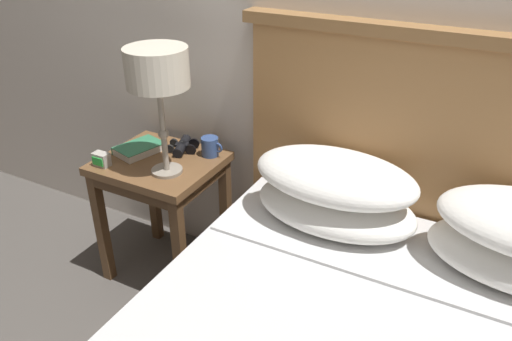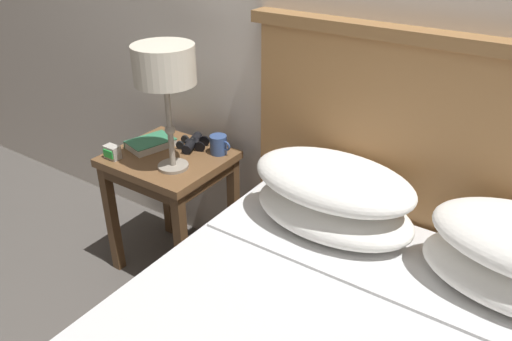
{
  "view_description": "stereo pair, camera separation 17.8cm",
  "coord_description": "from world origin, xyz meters",
  "views": [
    {
      "loc": [
        0.59,
        -0.92,
        1.61
      ],
      "look_at": [
        -0.19,
        0.55,
        0.71
      ],
      "focal_mm": 35.0,
      "sensor_mm": 36.0,
      "label": 1
    },
    {
      "loc": [
        0.74,
        -0.82,
        1.61
      ],
      "look_at": [
        -0.19,
        0.55,
        0.71
      ],
      "focal_mm": 35.0,
      "sensor_mm": 36.0,
      "label": 2
    }
  ],
  "objects": [
    {
      "name": "binoculars_pair",
      "position": [
        -0.66,
        0.72,
        0.63
      ],
      "size": [
        0.16,
        0.16,
        0.05
      ],
      "color": "black",
      "rests_on": "nightstand"
    },
    {
      "name": "table_lamp",
      "position": [
        -0.6,
        0.52,
        1.03
      ],
      "size": [
        0.24,
        0.24,
        0.52
      ],
      "color": "gray",
      "rests_on": "nightstand"
    },
    {
      "name": "coffee_mug",
      "position": [
        -0.52,
        0.74,
        0.65
      ],
      "size": [
        0.1,
        0.08,
        0.08
      ],
      "color": "#334C84",
      "rests_on": "nightstand"
    },
    {
      "name": "alarm_clock",
      "position": [
        -0.88,
        0.44,
        0.64
      ],
      "size": [
        0.07,
        0.05,
        0.06
      ],
      "color": "#B7B2A8",
      "rests_on": "nightstand"
    },
    {
      "name": "nightstand",
      "position": [
        -0.7,
        0.6,
        0.51
      ],
      "size": [
        0.51,
        0.44,
        0.61
      ],
      "color": "brown",
      "rests_on": "ground_plane"
    },
    {
      "name": "book_on_nightstand",
      "position": [
        -0.82,
        0.62,
        0.62
      ],
      "size": [
        0.19,
        0.23,
        0.04
      ],
      "color": "silver",
      "rests_on": "nightstand"
    }
  ]
}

